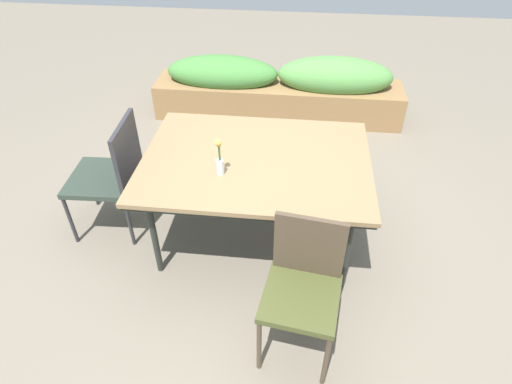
# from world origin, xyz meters

# --- Properties ---
(ground_plane) EXTENTS (12.00, 12.00, 0.00)m
(ground_plane) POSITION_xyz_m (0.00, 0.00, 0.00)
(ground_plane) COLOR #756B5B
(dining_table) EXTENTS (1.57, 1.16, 0.72)m
(dining_table) POSITION_xyz_m (-0.02, 0.03, 0.67)
(dining_table) COLOR #8C704C
(dining_table) RESTS_ON ground
(chair_near_right) EXTENTS (0.47, 0.47, 0.89)m
(chair_near_right) POSITION_xyz_m (0.34, -0.86, 0.52)
(chair_near_right) COLOR #454B23
(chair_near_right) RESTS_ON ground
(chair_end_left) EXTENTS (0.51, 0.51, 0.92)m
(chair_end_left) POSITION_xyz_m (-1.09, 0.03, 0.52)
(chair_end_left) COLOR #2D3930
(chair_end_left) RESTS_ON ground
(flower_vase) EXTENTS (0.05, 0.06, 0.27)m
(flower_vase) POSITION_xyz_m (-0.23, -0.17, 0.84)
(flower_vase) COLOR silver
(flower_vase) RESTS_ON dining_table
(planter_box) EXTENTS (2.70, 0.54, 0.70)m
(planter_box) POSITION_xyz_m (0.01, 1.99, 0.32)
(planter_box) COLOR olive
(planter_box) RESTS_ON ground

